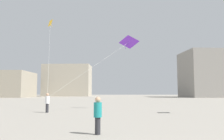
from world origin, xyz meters
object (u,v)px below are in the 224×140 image
Objects in this scene: kite_violet_delta at (129,43)px; building_right_hall at (214,74)px; person_in_white at (48,102)px; person_in_teal at (98,114)px; building_left_hall at (6,85)px; building_centre_hall at (68,81)px; kite_amber_delta at (51,24)px.

building_right_hall is (33.16, 54.86, 0.76)m from kite_violet_delta.
kite_violet_delta reaches higher than person_in_white.
building_left_hall is (-36.45, 69.67, 3.50)m from person_in_teal.
person_in_white reaches higher than person_in_teal.
kite_violet_delta is at bearing -74.30° from building_centre_hall.
person_in_white is 71.82m from building_right_hall.
building_left_hall is at bearing -133.58° from building_centre_hall.
building_centre_hall is 0.96× the size of building_right_hall.
building_centre_hall reaches higher than kite_violet_delta.
person_in_white is at bearing -80.32° from building_centre_hall.
person_in_teal is 31.02m from kite_amber_delta.
building_centre_hall is (-8.86, 61.69, -6.34)m from kite_amber_delta.
building_right_hall reaches higher than person_in_teal.
building_right_hall is (40.69, 58.78, 6.95)m from person_in_white.
person_in_white is at bearing -62.10° from building_left_hall.
building_centre_hall is at bearing 2.47° from person_in_teal.
person_in_teal is 78.21m from building_right_hall.
kite_amber_delta is 18.25m from kite_violet_delta.
kite_amber_delta is 62.64m from building_centre_hall.
kite_amber_delta is 62.15m from building_right_hall.
person_in_teal is at bearing 75.06° from person_in_white.
person_in_teal is 90.67m from building_centre_hall.
building_centre_hall is at bearing 160.35° from building_right_hall.
kite_violet_delta is 0.41× the size of building_right_hall.
building_right_hall is at bearing -19.65° from building_centre_hall.
person_in_teal is at bearing -70.38° from kite_amber_delta.
kite_amber_delta is 2.07× the size of kite_violet_delta.
person_in_teal is at bearing -78.24° from building_centre_hall.
kite_amber_delta reaches higher than kite_violet_delta.
kite_violet_delta is at bearing -121.15° from building_right_hall.
building_left_hall is (-38.84, 55.22, -2.74)m from kite_violet_delta.
kite_violet_delta is 0.49× the size of building_left_hall.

